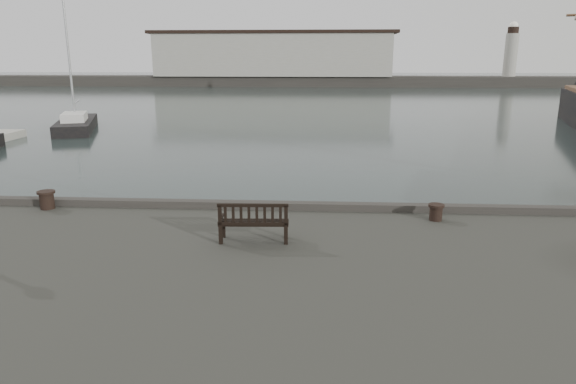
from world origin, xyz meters
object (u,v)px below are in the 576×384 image
bollard_left (47,200)px  yacht_d (77,127)px  bench (254,229)px  bollard_right (436,212)px

bollard_left → yacht_d: 28.51m
bench → bollard_left: 5.95m
bench → bollard_right: (4.12, 1.70, -0.07)m
bench → bollard_left: size_ratio=3.18×
bollard_right → yacht_d: (-21.40, 26.31, -1.52)m
yacht_d → bollard_right: bearing=-70.7°
bollard_left → bollard_right: bearing=-2.1°
bollard_left → yacht_d: bearing=114.3°
bench → yacht_d: (-17.28, 28.02, -1.59)m
bollard_right → bench: bearing=-157.5°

